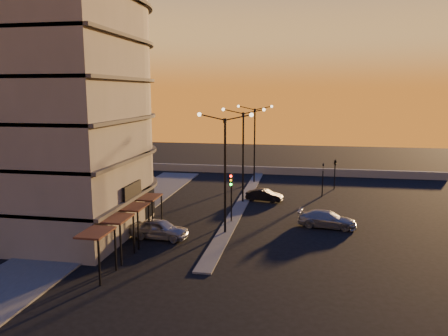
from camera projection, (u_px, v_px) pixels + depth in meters
ground at (225, 233)px, 34.51m from camera, size 120.00×120.00×0.00m
sidewalk_west at (121, 213)px, 40.25m from camera, size 5.00×40.00×0.12m
median at (243, 202)px, 44.19m from camera, size 1.20×36.00×0.12m
parapet at (274, 171)px, 59.25m from camera, size 44.00×0.50×1.00m
building at (54, 81)px, 35.00m from camera, size 14.35×17.08×25.00m
streetlamp_near at (225, 164)px, 33.55m from camera, size 4.32×0.32×9.51m
streetlamp_mid at (243, 148)px, 43.24m from camera, size 4.32×0.32×9.51m
streetlamp_far at (255, 137)px, 52.92m from camera, size 4.32×0.32×9.51m
traffic_light_main at (231, 190)px, 36.80m from camera, size 0.28×0.44×4.25m
signal_east_a at (323, 179)px, 46.31m from camera, size 0.13×0.16×3.60m
signal_east_b at (335, 163)px, 49.71m from camera, size 0.42×1.99×3.60m
car_hatchback at (160, 229)px, 33.23m from camera, size 4.57×2.16×1.51m
car_sedan at (264, 195)px, 44.65m from camera, size 3.90×1.98×1.22m
car_wagon at (327, 219)px, 36.00m from camera, size 4.96×2.54×1.38m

